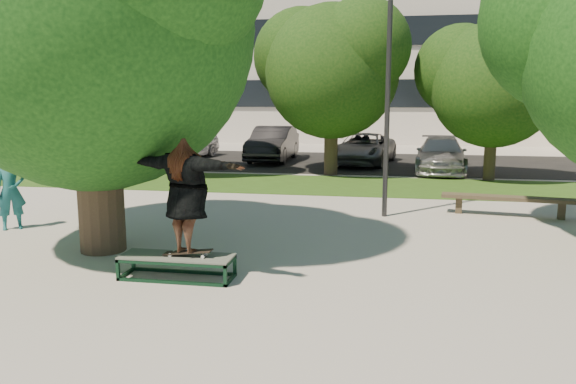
% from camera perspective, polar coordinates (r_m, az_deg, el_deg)
% --- Properties ---
extents(ground, '(120.00, 120.00, 0.00)m').
position_cam_1_polar(ground, '(9.02, 3.09, -8.88)').
color(ground, '#9D9A90').
rests_on(ground, ground).
extents(grass_strip, '(30.00, 4.00, 0.02)m').
position_cam_1_polar(grass_strip, '(18.22, 9.83, 0.55)').
color(grass_strip, '#234112').
rests_on(grass_strip, ground).
extents(asphalt_strip, '(40.00, 8.00, 0.01)m').
position_cam_1_polar(asphalt_strip, '(24.68, 7.58, 2.99)').
color(asphalt_strip, black).
rests_on(asphalt_strip, ground).
extents(tree_left, '(6.96, 5.95, 7.12)m').
position_cam_1_polar(tree_left, '(11.06, -19.68, 17.23)').
color(tree_left, '#38281E').
rests_on(tree_left, ground).
extents(bg_tree_left, '(5.28, 4.51, 5.77)m').
position_cam_1_polar(bg_tree_left, '(20.99, -11.44, 11.91)').
color(bg_tree_left, '#38281E').
rests_on(bg_tree_left, ground).
extents(bg_tree_mid, '(5.76, 4.92, 6.24)m').
position_cam_1_polar(bg_tree_mid, '(20.70, 4.30, 12.89)').
color(bg_tree_mid, '#38281E').
rests_on(bg_tree_mid, ground).
extents(bg_tree_right, '(5.04, 4.31, 5.43)m').
position_cam_1_polar(bg_tree_right, '(20.36, 20.04, 10.91)').
color(bg_tree_right, '#38281E').
rests_on(bg_tree_right, ground).
extents(lamppost, '(0.25, 0.15, 6.11)m').
position_cam_1_polar(lamppost, '(13.49, 10.13, 10.76)').
color(lamppost, '#2D2D30').
rests_on(lamppost, ground).
extents(office_building, '(30.00, 14.12, 16.00)m').
position_cam_1_polar(office_building, '(40.90, 5.94, 16.91)').
color(office_building, beige).
rests_on(office_building, ground).
extents(grind_box, '(1.80, 0.60, 0.38)m').
position_cam_1_polar(grind_box, '(9.19, -11.20, -7.47)').
color(grind_box, '#10311E').
rests_on(grind_box, ground).
extents(skater_rig, '(2.28, 1.19, 1.87)m').
position_cam_1_polar(skater_rig, '(8.85, -10.31, -0.37)').
color(skater_rig, white).
rests_on(skater_rig, grind_box).
extents(bystander, '(0.73, 0.71, 1.69)m').
position_cam_1_polar(bystander, '(13.56, -26.37, 0.10)').
color(bystander, '#195A61').
rests_on(bystander, ground).
extents(bench, '(3.19, 0.87, 0.49)m').
position_cam_1_polar(bench, '(14.54, 21.57, -0.73)').
color(bench, '#443A29').
rests_on(bench, ground).
extents(car_silver_a, '(2.32, 4.35, 1.41)m').
position_cam_1_polar(car_silver_a, '(26.37, -10.30, 4.88)').
color(car_silver_a, silver).
rests_on(car_silver_a, asphalt_strip).
extents(car_dark, '(1.65, 4.65, 1.53)m').
position_cam_1_polar(car_dark, '(25.03, -1.56, 4.92)').
color(car_dark, black).
rests_on(car_dark, asphalt_strip).
extents(car_grey, '(2.94, 4.99, 1.30)m').
position_cam_1_polar(car_grey, '(24.10, 7.66, 4.37)').
color(car_grey, slate).
rests_on(car_grey, asphalt_strip).
extents(car_silver_b, '(2.17, 4.61, 1.30)m').
position_cam_1_polar(car_silver_b, '(22.20, 15.28, 3.66)').
color(car_silver_b, '#A7A7AC').
rests_on(car_silver_b, asphalt_strip).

